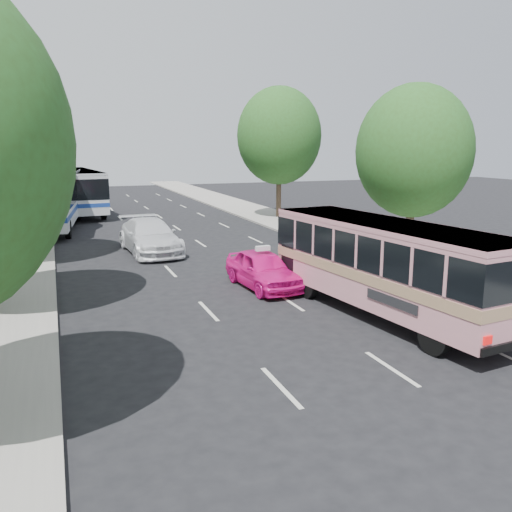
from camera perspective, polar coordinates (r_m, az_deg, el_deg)
name	(u,v)px	position (r m, az deg, el deg)	size (l,w,h in m)	color
ground	(317,346)	(14.84, 6.39, -9.36)	(120.00, 120.00, 0.00)	black
sidewalk_left	(15,241)	(32.81, -24.00, 1.48)	(4.00, 90.00, 0.15)	#9E998E
sidewalk_right	(295,225)	(35.96, 4.12, 3.26)	(4.00, 90.00, 0.12)	#9E998E
tree_left_d	(8,138)	(34.33, -24.64, 11.18)	(5.52, 5.52, 8.60)	#38281E
tree_left_e	(17,128)	(42.33, -23.89, 12.23)	(6.30, 6.30, 9.82)	#38281E
tree_left_f	(20,136)	(50.32, -23.61, 11.52)	(5.88, 5.88, 9.16)	#38281E
tree_right_near	(416,147)	(25.29, 16.54, 10.97)	(5.10, 5.10, 7.95)	#38281E
tree_right_far	(280,133)	(39.42, 2.59, 12.86)	(6.00, 6.00, 9.35)	#38281E
pink_bus	(386,258)	(17.23, 13.49, -0.24)	(3.48, 9.52, 2.97)	#CB828D
pink_taxi	(263,269)	(20.33, 0.71, -1.40)	(1.68, 4.18, 1.42)	#EE148D
white_pickup	(150,236)	(27.40, -11.11, 2.05)	(2.32, 5.71, 1.66)	silver
tour_coach_front	(54,196)	(36.83, -20.48, 5.97)	(3.90, 11.96, 3.51)	silver
tour_coach_rear	(78,188)	(44.04, -18.19, 6.84)	(3.54, 11.47, 3.38)	silver
taxi_roof_sign	(263,248)	(20.16, 0.72, 0.82)	(0.55, 0.18, 0.18)	silver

